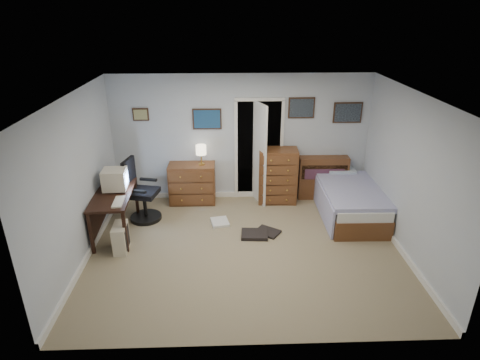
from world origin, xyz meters
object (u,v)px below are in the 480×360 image
(computer_desk, at_px, (109,203))
(office_chair, at_px, (141,197))
(low_dresser, at_px, (192,183))
(tall_dresser, at_px, (278,176))
(bed, at_px, (349,200))

(computer_desk, height_order, office_chair, office_chair)
(low_dresser, height_order, tall_dresser, tall_dresser)
(computer_desk, xyz_separation_m, tall_dresser, (3.00, 1.15, -0.03))
(computer_desk, relative_size, tall_dresser, 1.22)
(office_chair, distance_m, bed, 3.85)
(computer_desk, bearing_deg, bed, 4.02)
(computer_desk, distance_m, bed, 4.32)
(tall_dresser, relative_size, bed, 0.56)
(computer_desk, distance_m, office_chair, 0.67)
(office_chair, distance_m, tall_dresser, 2.66)
(office_chair, height_order, bed, office_chair)
(tall_dresser, height_order, bed, tall_dresser)
(computer_desk, distance_m, low_dresser, 1.77)
(tall_dresser, bearing_deg, bed, -23.03)
(computer_desk, height_order, tall_dresser, tall_dresser)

